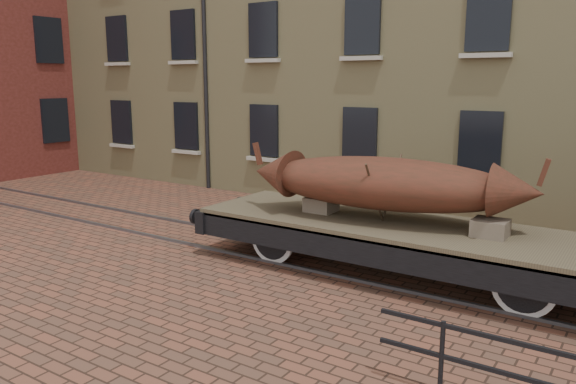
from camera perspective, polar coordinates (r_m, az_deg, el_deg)
The scene contains 4 objects.
ground at distance 11.83m, azimuth 7.18°, elevation -7.69°, with size 90.00×90.00×0.00m, color #523628.
rail_track at distance 11.82m, azimuth 7.19°, elevation -7.55°, with size 30.00×1.52×0.06m.
flatcar_wagon at distance 11.25m, azimuth 11.08°, elevation -4.18°, with size 9.25×2.51×1.40m.
iron_boat at distance 11.16m, azimuth 9.71°, elevation 0.90°, with size 5.85×2.22×1.44m.
Camera 1 is at (4.92, -10.05, 3.83)m, focal length 35.00 mm.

